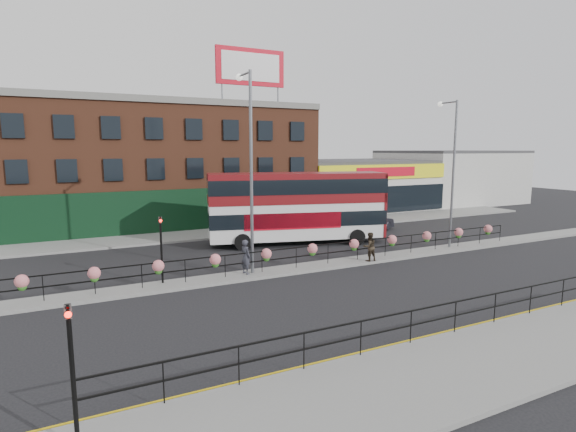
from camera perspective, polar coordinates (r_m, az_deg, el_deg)
name	(u,v)px	position (r m, az deg, el deg)	size (l,w,h in m)	color
ground	(312,268)	(24.88, 3.10, -6.62)	(120.00, 120.00, 0.00)	black
south_pavement	(501,356)	(16.16, 25.44, -15.75)	(60.00, 4.00, 0.15)	gray
north_pavement	(237,231)	(35.54, -6.48, -1.94)	(60.00, 4.00, 0.15)	gray
median	(312,267)	(24.86, 3.10, -6.46)	(60.00, 1.60, 0.15)	gray
yellow_line_inner	(446,332)	(17.55, 19.37, -13.68)	(60.00, 0.10, 0.01)	gold
yellow_line_outer	(449,333)	(17.44, 19.81, -13.85)	(60.00, 0.10, 0.01)	gold
brick_building	(163,164)	(41.61, -15.62, 6.32)	(25.00, 12.21, 10.30)	brown
supermarket	(350,184)	(49.55, 7.90, 3.98)	(15.00, 12.25, 5.30)	silver
warehouse_east	(449,176)	(59.15, 19.79, 4.77)	(14.50, 12.00, 6.30)	#BAB9B4
billboard	(251,67)	(39.21, -4.78, 18.31)	(6.00, 0.29, 4.40)	red
median_railing	(312,250)	(24.63, 3.12, -4.27)	(30.04, 0.56, 1.23)	black
south_railing	(411,319)	(15.63, 15.37, -12.53)	(20.04, 0.05, 1.12)	black
double_decker_bus	(298,200)	(30.73, 1.23, 1.98)	(12.38, 5.71, 4.88)	silver
car	(373,222)	(36.25, 10.69, -0.82)	(4.55, 2.94, 1.42)	black
pedestrian_a	(246,257)	(23.10, -5.40, -5.18)	(0.60, 0.75, 1.78)	#2E2F39
pedestrian_b	(369,247)	(26.03, 10.30, -3.86)	(0.84, 0.68, 1.65)	#2E251A
lamp_column_west	(249,155)	(22.86, -4.95, 7.70)	(0.37, 1.79, 10.18)	slate
lamp_column_east	(451,161)	(30.76, 19.99, 6.56)	(0.34, 1.65, 9.40)	slate
traffic_light_south	(71,345)	(10.66, -25.89, -14.55)	(0.15, 0.28, 3.65)	black
traffic_light_median	(161,235)	(21.99, -15.85, -2.36)	(0.15, 0.28, 3.65)	black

